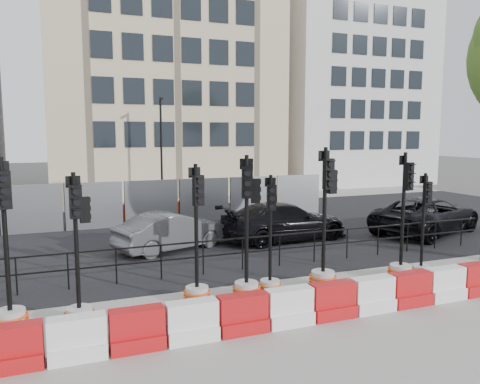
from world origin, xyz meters
name	(u,v)px	position (x,y,z in m)	size (l,w,h in m)	color
ground	(259,283)	(0.00, 0.00, 0.00)	(120.00, 120.00, 0.00)	#51514C
sidewalk_near	(315,325)	(0.00, -3.00, 0.01)	(40.00, 6.00, 0.02)	gray
road	(191,232)	(0.00, 7.00, 0.01)	(40.00, 14.00, 0.03)	black
sidewalk_far	(151,202)	(0.00, 16.00, 0.01)	(40.00, 4.00, 0.02)	gray
building_cream	(160,61)	(2.00, 21.99, 9.00)	(15.00, 10.06, 18.00)	#C8B092
building_white	(343,84)	(17.00, 21.99, 8.00)	(12.00, 9.06, 16.00)	silver
kerb_railing	(243,248)	(0.00, 1.20, 0.69)	(18.00, 0.04, 1.00)	black
heras_fencing	(186,206)	(0.57, 9.86, 0.65)	(14.33, 1.72, 2.00)	gray
lamp_post_far	(161,148)	(0.50, 14.98, 3.22)	(0.12, 0.56, 6.00)	black
barrier_row	(311,305)	(0.00, -2.80, 0.37)	(16.75, 0.50, 0.80)	red
traffic_signal_a	(9,296)	(-5.95, -0.98, 0.73)	(0.70, 0.70, 3.55)	silver
traffic_signal_b	(79,290)	(-4.62, -1.24, 0.77)	(0.64, 0.64, 3.23)	silver
traffic_signal_c	(197,275)	(-1.97, -0.87, 0.69)	(0.65, 0.65, 3.32)	silver
traffic_signal_d	(247,266)	(-0.76, -1.04, 0.84)	(0.69, 0.69, 3.51)	silver
traffic_signal_e	(270,270)	(-0.09, -0.92, 0.62)	(0.59, 0.59, 3.01)	silver
traffic_signal_f	(324,255)	(1.42, -0.98, 0.87)	(0.72, 0.72, 3.67)	silver
traffic_signal_g	(402,254)	(3.76, -1.16, 0.73)	(0.69, 0.69, 3.51)	silver
traffic_signal_h	(422,257)	(4.39, -1.24, 0.61)	(0.58, 0.58, 2.94)	silver
car_b	(172,231)	(-1.35, 4.41, 0.66)	(4.24, 2.67, 1.32)	#4E4F54
car_c	(284,222)	(2.91, 4.32, 0.72)	(5.10, 2.39, 1.44)	black
car_d	(427,215)	(8.85, 3.40, 0.74)	(5.82, 4.10, 1.47)	black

